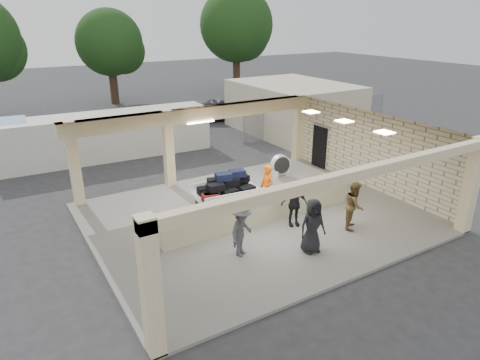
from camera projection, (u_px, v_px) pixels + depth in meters
ground at (255, 218)px, 16.50m from camera, size 120.00×120.00×0.00m
pavilion at (250, 180)px, 16.64m from camera, size 12.01×10.00×3.55m
baggage_counter at (262, 209)px, 15.89m from camera, size 8.20×0.58×0.98m
luggage_cart at (227, 190)px, 16.75m from camera, size 2.79×1.87×1.55m
drum_fan at (280, 165)px, 20.43m from camera, size 0.97×0.52×1.04m
baggage_handler at (267, 188)px, 16.73m from camera, size 0.42×0.70×1.84m
passenger_a at (354, 205)px, 15.29m from camera, size 0.89×0.83×1.75m
passenger_b at (294, 204)px, 15.47m from camera, size 1.05×0.64×1.69m
passenger_c at (242, 231)px, 13.50m from camera, size 1.16×0.91×1.73m
passenger_d at (312, 226)px, 13.71m from camera, size 0.94×0.49×1.84m
car_white_a at (275, 114)px, 30.36m from camera, size 5.68×2.99×1.57m
car_white_b at (285, 107)px, 33.39m from camera, size 4.10×1.59×1.29m
car_dark at (225, 110)px, 31.94m from camera, size 4.64×2.29×1.48m
container_white at (108, 136)px, 23.29m from camera, size 11.27×2.75×2.42m
fence at (320, 116)px, 28.61m from camera, size 12.06×0.06×2.03m
tree_mid at (113, 45)px, 36.74m from camera, size 6.00×5.60×8.00m
tree_right at (238, 28)px, 41.27m from camera, size 7.20×7.00×10.00m
adjacent_building at (293, 107)px, 28.49m from camera, size 6.00×8.00×3.20m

